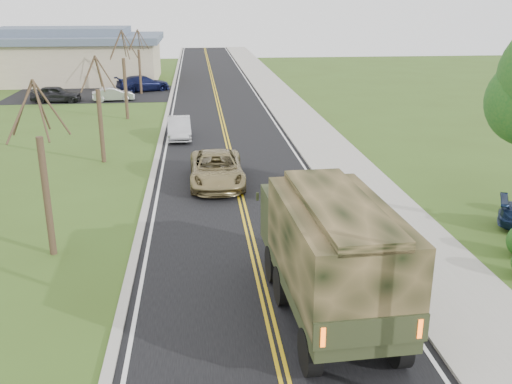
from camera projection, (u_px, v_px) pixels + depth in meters
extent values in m
cube|color=black|center=(218.00, 103.00, 48.94)|extent=(8.00, 120.00, 0.01)
cube|color=#9E998E|center=(266.00, 102.00, 49.33)|extent=(0.30, 120.00, 0.12)
cube|color=#9E998E|center=(286.00, 102.00, 49.51)|extent=(3.20, 120.00, 0.10)
cube|color=#9E998E|center=(169.00, 104.00, 48.52)|extent=(0.30, 120.00, 0.10)
cylinder|color=#38281C|center=(47.00, 197.00, 19.32)|extent=(0.24, 0.24, 4.20)
cylinder|color=#38281C|center=(52.00, 108.00, 18.51)|extent=(1.01, 0.33, 1.90)
cylinder|color=#38281C|center=(42.00, 108.00, 18.96)|extent=(0.13, 1.29, 1.74)
cylinder|color=#38281C|center=(22.00, 108.00, 18.47)|extent=(0.98, 0.43, 1.90)
cylinder|color=#38281C|center=(19.00, 114.00, 17.88)|extent=(0.79, 1.05, 1.77)
cylinder|color=#38281C|center=(41.00, 111.00, 17.98)|extent=(0.58, 0.90, 1.90)
cylinder|color=#38281C|center=(101.00, 126.00, 30.66)|extent=(0.24, 0.24, 3.96)
cylinder|color=#38281C|center=(105.00, 72.00, 29.90)|extent=(0.96, 0.32, 1.79)
cylinder|color=#38281C|center=(99.00, 73.00, 30.32)|extent=(0.12, 1.22, 1.65)
cylinder|color=#38281C|center=(88.00, 72.00, 29.86)|extent=(0.93, 0.41, 1.79)
cylinder|color=#38281C|center=(88.00, 75.00, 29.31)|extent=(0.75, 0.99, 1.67)
cylinder|color=#38281C|center=(100.00, 74.00, 29.40)|extent=(0.55, 0.85, 1.80)
cylinder|color=#38281C|center=(126.00, 89.00, 41.89)|extent=(0.24, 0.24, 4.44)
cylinder|color=#38281C|center=(130.00, 44.00, 41.04)|extent=(1.07, 0.35, 2.00)
cylinder|color=#38281C|center=(124.00, 45.00, 41.51)|extent=(0.13, 1.36, 1.84)
cylinder|color=#38281C|center=(116.00, 44.00, 40.99)|extent=(1.03, 0.46, 2.00)
cylinder|color=#38281C|center=(116.00, 46.00, 40.37)|extent=(0.83, 1.10, 1.87)
cylinder|color=#38281C|center=(126.00, 45.00, 40.48)|extent=(0.61, 0.95, 2.01)
cylinder|color=#38281C|center=(140.00, 72.00, 53.25)|extent=(0.24, 0.24, 4.08)
cylinder|color=#38281C|center=(143.00, 39.00, 52.47)|extent=(0.99, 0.33, 1.84)
cylinder|color=#38281C|center=(139.00, 40.00, 52.90)|extent=(0.13, 1.25, 1.69)
cylinder|color=#38281C|center=(133.00, 39.00, 52.43)|extent=(0.95, 0.42, 1.85)
cylinder|color=#38281C|center=(133.00, 41.00, 51.86)|extent=(0.77, 1.02, 1.72)
cylinder|color=#38281C|center=(140.00, 40.00, 51.96)|extent=(0.57, 0.88, 1.85)
cube|color=tan|center=(64.00, 61.00, 61.77)|extent=(20.00, 12.00, 4.20)
cube|color=#475466|center=(62.00, 39.00, 61.00)|extent=(21.00, 13.00, 0.70)
cube|color=#475466|center=(61.00, 32.00, 60.77)|extent=(14.00, 8.00, 0.90)
cube|color=black|center=(109.00, 94.00, 53.61)|extent=(18.00, 10.00, 0.02)
cylinder|color=black|center=(310.00, 352.00, 13.44)|extent=(0.42, 1.16, 1.15)
cylinder|color=black|center=(398.00, 344.00, 13.76)|extent=(0.42, 1.16, 1.15)
cylinder|color=black|center=(282.00, 285.00, 16.57)|extent=(0.42, 1.16, 1.15)
cylinder|color=black|center=(355.00, 280.00, 16.88)|extent=(0.42, 1.16, 1.15)
cylinder|color=black|center=(273.00, 264.00, 17.93)|extent=(0.42, 1.16, 1.15)
cylinder|color=black|center=(341.00, 259.00, 18.25)|extent=(0.42, 1.16, 1.15)
cube|color=#2C331C|center=(325.00, 276.00, 15.97)|extent=(2.86, 7.42, 0.37)
cube|color=#2C331C|center=(304.00, 214.00, 18.18)|extent=(2.60, 2.10, 1.46)
cube|color=black|center=(298.00, 198.00, 18.99)|extent=(2.30, 0.20, 0.73)
cube|color=#2C331C|center=(335.00, 283.00, 15.06)|extent=(2.88, 5.65, 0.16)
cube|color=black|center=(337.00, 245.00, 14.70)|extent=(2.88, 5.65, 2.09)
cube|color=black|center=(339.00, 205.00, 14.35)|extent=(1.94, 5.61, 0.26)
cube|color=#2C331C|center=(371.00, 331.00, 12.38)|extent=(2.61, 0.25, 0.68)
cube|color=#FF590C|center=(323.00, 337.00, 12.17)|extent=(0.11, 0.05, 0.47)
cube|color=#FF590C|center=(420.00, 329.00, 12.48)|extent=(0.11, 0.05, 0.47)
imported|color=#918152|center=(217.00, 169.00, 27.31)|extent=(2.52, 5.47, 1.52)
imported|color=#B6B7BB|center=(179.00, 128.00, 36.38)|extent=(1.62, 4.18, 1.36)
imported|color=black|center=(56.00, 94.00, 49.23)|extent=(4.23, 1.78, 1.43)
imported|color=#A7A8AC|center=(113.00, 94.00, 49.84)|extent=(3.74, 1.82, 1.18)
imported|color=#0E1336|center=(143.00, 83.00, 55.20)|extent=(5.57, 3.98, 1.50)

